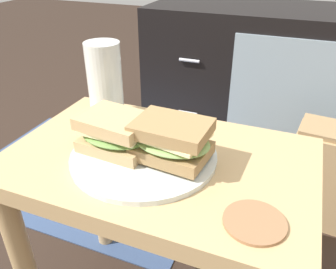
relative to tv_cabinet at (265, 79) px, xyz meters
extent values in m
cube|color=tan|center=(-0.08, -0.95, 0.15)|extent=(0.56, 0.36, 0.04)
cylinder|color=tan|center=(-0.33, -1.09, -0.08)|extent=(0.04, 0.04, 0.43)
cylinder|color=tan|center=(-0.33, -0.80, -0.08)|extent=(0.04, 0.04, 0.43)
cylinder|color=tan|center=(0.16, -0.80, -0.08)|extent=(0.04, 0.04, 0.43)
cube|color=black|center=(0.00, 0.00, 0.00)|extent=(0.96, 0.44, 0.58)
cube|color=#8C9EA8|center=(0.12, -0.22, 0.01)|extent=(0.44, 0.01, 0.44)
cylinder|color=silver|center=(-0.27, -0.23, 0.12)|extent=(0.08, 0.01, 0.01)
cylinder|color=silver|center=(-0.27, -0.23, -0.10)|extent=(0.08, 0.01, 0.01)
cube|color=#384C72|center=(-0.56, -0.52, -0.29)|extent=(0.92, 0.65, 0.01)
cube|color=slate|center=(-0.56, -0.52, -0.28)|extent=(0.75, 0.54, 0.00)
cylinder|color=silver|center=(-0.10, -0.96, 0.17)|extent=(0.26, 0.26, 0.01)
cube|color=tan|center=(-0.16, -0.96, 0.19)|extent=(0.13, 0.10, 0.02)
ellipsoid|color=#729E4C|center=(-0.16, -0.96, 0.21)|extent=(0.14, 0.11, 0.02)
cube|color=beige|center=(-0.16, -0.96, 0.22)|extent=(0.12, 0.09, 0.01)
cube|color=tan|center=(-0.16, -0.96, 0.23)|extent=(0.14, 0.11, 0.02)
cube|color=#9E7A4C|center=(-0.05, -0.96, 0.20)|extent=(0.13, 0.11, 0.02)
ellipsoid|color=#8CB260|center=(-0.05, -0.96, 0.22)|extent=(0.15, 0.11, 0.02)
cube|color=beige|center=(-0.05, -0.96, 0.23)|extent=(0.13, 0.10, 0.01)
cube|color=#9E7A4C|center=(-0.05, -0.96, 0.24)|extent=(0.13, 0.10, 0.02)
cylinder|color=silver|center=(-0.25, -0.84, 0.25)|extent=(0.07, 0.07, 0.17)
cylinder|color=orange|center=(-0.25, -0.84, 0.24)|extent=(0.07, 0.07, 0.14)
cylinder|color=white|center=(-0.25, -0.84, 0.32)|extent=(0.07, 0.07, 0.01)
cylinder|color=#996B47|center=(0.11, -1.05, 0.17)|extent=(0.09, 0.09, 0.01)
cube|color=tan|center=(0.25, -0.45, -0.13)|extent=(0.20, 0.16, 0.31)
cube|color=#987950|center=(0.25, -0.45, 0.03)|extent=(0.19, 0.14, 0.03)
camera|label=1|loc=(0.13, -1.43, 0.52)|focal=36.50mm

